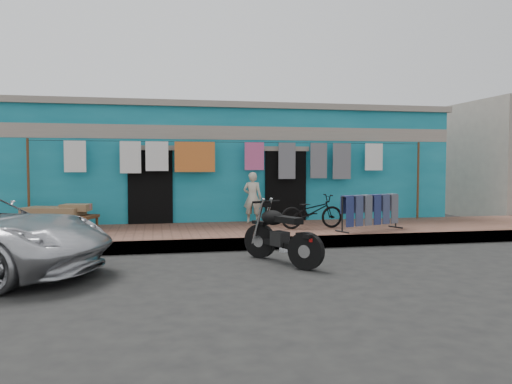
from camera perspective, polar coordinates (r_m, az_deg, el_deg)
name	(u,v)px	position (r m, az deg, el deg)	size (l,w,h in m)	color
ground	(279,264)	(8.70, 2.65, -8.27)	(80.00, 80.00, 0.00)	black
sidewalk	(247,234)	(11.57, -0.99, -4.82)	(28.00, 3.00, 0.25)	brown
curb	(260,244)	(10.16, 0.51, -5.91)	(28.00, 0.10, 0.25)	gray
building	(224,166)	(15.40, -3.70, 2.94)	(12.20, 5.20, 3.36)	#14738A
clothesline	(239,162)	(12.70, -1.96, 3.49)	(10.06, 0.06, 2.10)	brown
seated_person	(252,198)	(12.61, -0.41, -0.64)	(0.47, 0.31, 1.30)	beige
bicycle	(312,208)	(11.62, 6.40, -1.79)	(0.53, 1.49, 0.96)	black
motorcycle	(282,233)	(8.70, 2.95, -4.69)	(1.18, 1.75, 1.07)	black
charpoy	(61,217)	(12.20, -21.42, -2.72)	(1.81, 1.26, 0.55)	brown
jeans_rack	(370,212)	(11.55, 12.91, -2.22)	(1.74, 0.90, 0.83)	black
litter_a	(285,250)	(9.94, 3.33, -6.62)	(0.18, 0.14, 0.08)	silver
litter_b	(312,249)	(10.10, 6.47, -6.48)	(0.16, 0.12, 0.08)	silver
litter_c	(315,255)	(9.41, 6.78, -7.16)	(0.21, 0.17, 0.09)	silver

